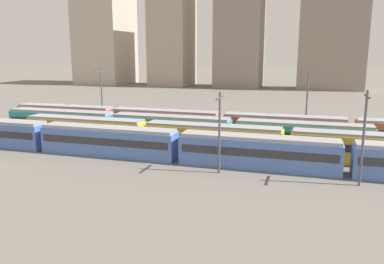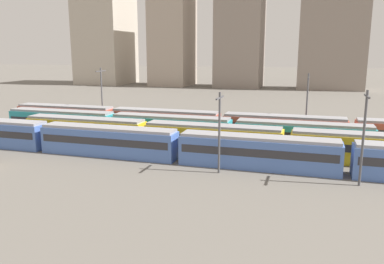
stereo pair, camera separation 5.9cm
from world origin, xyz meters
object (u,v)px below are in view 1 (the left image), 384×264
at_px(catenary_pole_0, 364,133).
at_px(catenary_pole_2, 220,128).
at_px(catenary_pole_1, 102,94).
at_px(train_track_0, 348,158).
at_px(train_track_3, 351,131).
at_px(catenary_pole_3, 307,102).
at_px(train_track_2, 171,128).

height_order(catenary_pole_0, catenary_pole_2, catenary_pole_0).
relative_size(catenary_pole_1, catenary_pole_2, 1.16).
relative_size(train_track_0, catenary_pole_0, 11.88).
bearing_deg(catenary_pole_1, train_track_3, -4.18).
height_order(catenary_pole_0, catenary_pole_1, catenary_pole_1).
height_order(train_track_0, catenary_pole_0, catenary_pole_0).
distance_m(train_track_0, catenary_pole_3, 19.51).
relative_size(train_track_2, catenary_pole_3, 5.68).
bearing_deg(catenary_pole_2, train_track_0, 12.92).
bearing_deg(train_track_2, catenary_pole_3, 23.24).
xyz_separation_m(catenary_pole_2, catenary_pole_3, (8.65, 21.66, 0.50)).
relative_size(catenary_pole_0, catenary_pole_2, 1.07).
bearing_deg(train_track_3, catenary_pole_2, -128.81).
relative_size(train_track_0, catenary_pole_3, 11.46).
xyz_separation_m(catenary_pole_1, catenary_pole_3, (35.21, -0.01, -0.23)).
bearing_deg(catenary_pole_1, train_track_2, -27.14).
bearing_deg(train_track_2, train_track_0, -23.65).
xyz_separation_m(train_track_2, train_track_3, (25.49, 5.20, 0.00)).
relative_size(train_track_2, catenary_pole_0, 5.89).
bearing_deg(train_track_3, catenary_pole_1, 175.82).
height_order(catenary_pole_0, catenary_pole_3, catenary_pole_3).
height_order(train_track_0, catenary_pole_2, catenary_pole_2).
xyz_separation_m(train_track_0, catenary_pole_0, (0.97, -3.00, 3.37)).
bearing_deg(train_track_2, train_track_3, 11.53).
height_order(train_track_3, catenary_pole_2, catenary_pole_2).
bearing_deg(catenary_pole_0, train_track_3, 87.64).
bearing_deg(train_track_2, catenary_pole_2, -52.03).
bearing_deg(train_track_0, train_track_2, 156.35).
bearing_deg(train_track_0, catenary_pole_3, 103.89).
bearing_deg(train_track_3, train_track_2, -168.47).
relative_size(train_track_3, catenary_pole_1, 10.96).
xyz_separation_m(train_track_3, catenary_pole_3, (-6.34, 3.02, 3.55)).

